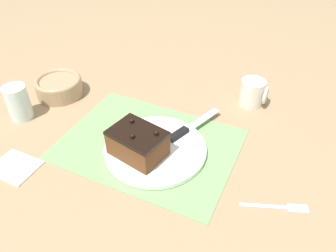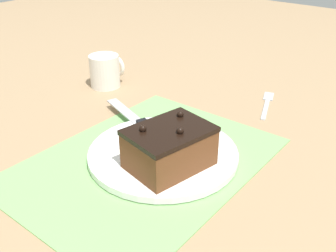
# 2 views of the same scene
# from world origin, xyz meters

# --- Properties ---
(ground_plane) EXTENTS (3.00, 3.00, 0.00)m
(ground_plane) POSITION_xyz_m (0.00, 0.00, 0.00)
(ground_plane) COLOR #9E7F5B
(placemat_woven) EXTENTS (0.46, 0.34, 0.00)m
(placemat_woven) POSITION_xyz_m (0.00, 0.00, 0.00)
(placemat_woven) COLOR #7AB266
(placemat_woven) RESTS_ON ground_plane
(cake_plate) EXTENTS (0.27, 0.27, 0.01)m
(cake_plate) POSITION_xyz_m (0.03, -0.02, 0.01)
(cake_plate) COLOR white
(cake_plate) RESTS_ON placemat_woven
(chocolate_cake) EXTENTS (0.15, 0.12, 0.08)m
(chocolate_cake) POSITION_xyz_m (0.00, -0.05, 0.05)
(chocolate_cake) COLOR brown
(chocolate_cake) RESTS_ON cake_plate
(serving_knife) EXTENTS (0.09, 0.20, 0.01)m
(serving_knife) POSITION_xyz_m (0.08, 0.08, 0.02)
(serving_knife) COLOR black
(serving_knife) RESTS_ON cake_plate
(coffee_mug) EXTENTS (0.08, 0.07, 0.08)m
(coffee_mug) POSITION_xyz_m (0.20, 0.31, 0.04)
(coffee_mug) COLOR silver
(coffee_mug) RESTS_ON ground_plane
(dessert_fork) EXTENTS (0.15, 0.07, 0.01)m
(dessert_fork) POSITION_xyz_m (0.36, -0.06, 0.00)
(dessert_fork) COLOR #B7BABF
(dessert_fork) RESTS_ON ground_plane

